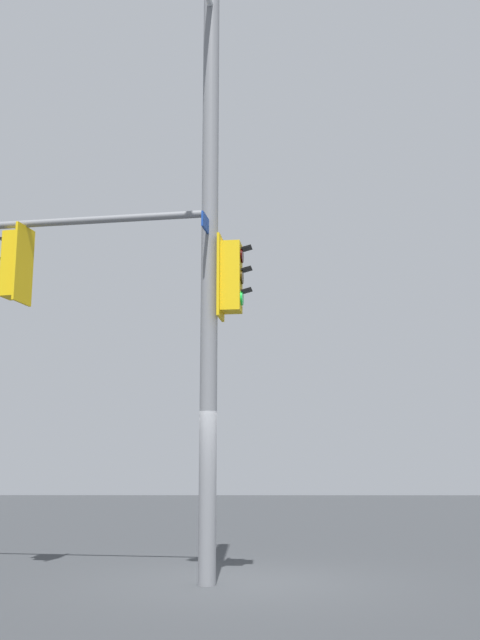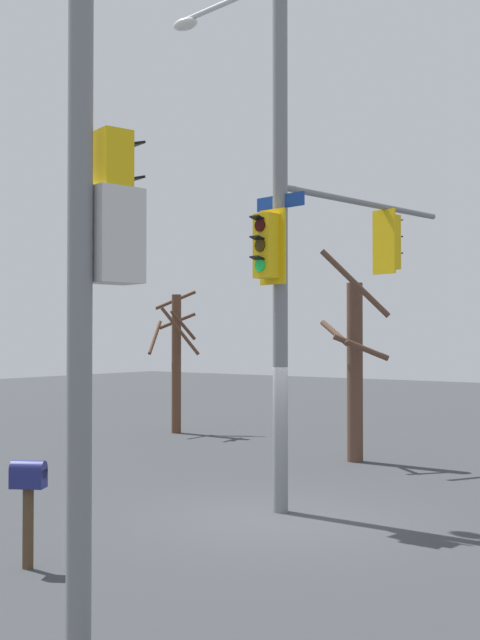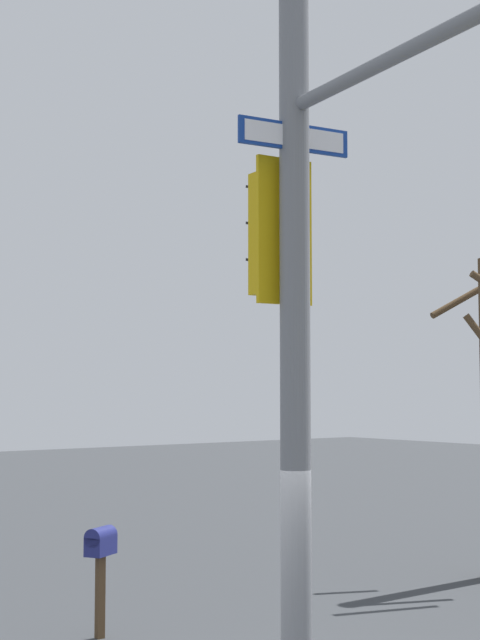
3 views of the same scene
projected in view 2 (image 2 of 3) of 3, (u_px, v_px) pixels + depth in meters
name	position (u px, v px, depth m)	size (l,w,h in m)	color
ground_plane	(278.00, 518.00, 13.21)	(80.00, 80.00, 0.00)	#36393C
main_signal_pole_assembly	(296.00, 218.00, 14.30)	(5.56, 3.65, 9.78)	slate
secondary_pole_assembly	(95.00, 257.00, 7.50)	(0.78, 0.49, 6.91)	slate
mailbox	(28.00, 483.00, 10.37)	(0.43, 0.50, 1.41)	#4C3823
bare_tree_across_street	(354.00, 365.00, 19.20)	(1.32, 1.94, 5.08)	brown
bare_tree_corner	(176.00, 357.00, 24.97)	(1.94, 1.87, 4.52)	#543625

